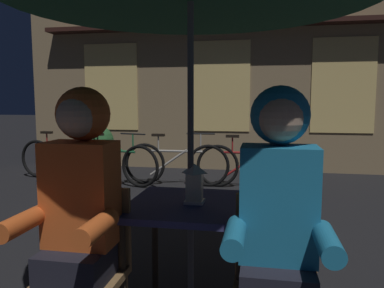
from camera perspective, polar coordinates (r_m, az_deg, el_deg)
The scene contains 12 objects.
cafe_table at distance 2.26m, azimuth -0.20°, elevation -11.32°, with size 0.72×0.72×0.74m.
lantern at distance 2.19m, azimuth 0.38°, elevation -5.82°, with size 0.11×0.11×0.23m.
chair_left at distance 2.12m, azimuth -15.64°, elevation -17.03°, with size 0.40×0.40×0.87m.
chair_right at distance 1.93m, azimuth 12.56°, elevation -19.38°, with size 0.40×0.40×0.87m.
person_left_hooded at distance 1.96m, azimuth -16.70°, elevation -8.02°, with size 0.45×0.56×1.40m.
person_right_hooded at distance 1.75m, azimuth 12.91°, elevation -9.63°, with size 0.45×0.56×1.40m.
shopfront_building at distance 7.72m, azimuth 13.36°, elevation 19.57°, with size 10.00×0.93×6.20m.
bicycle_nearest at distance 6.75m, azimuth -19.09°, elevation -2.19°, with size 1.67×0.30×0.84m.
bicycle_second at distance 6.14m, azimuth -11.89°, elevation -2.81°, with size 1.64×0.46×0.84m.
bicycle_third at distance 5.95m, azimuth -2.43°, elevation -2.97°, with size 1.68×0.09×0.84m.
bicycle_fourth at distance 5.81m, azimuth 8.85°, elevation -3.27°, with size 1.68×0.08×0.84m.
potted_plant at distance 6.70m, azimuth -14.20°, elevation -0.39°, with size 0.60×0.60×0.92m.
Camera 1 is at (0.40, -2.11, 1.33)m, focal length 35.35 mm.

